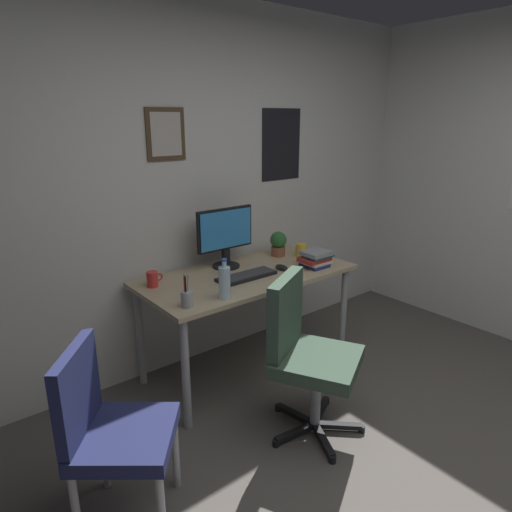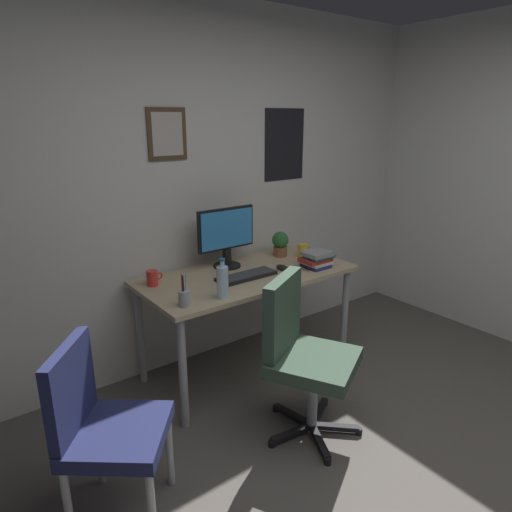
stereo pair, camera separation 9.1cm
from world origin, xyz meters
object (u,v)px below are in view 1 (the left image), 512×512
computer_mouse (281,267)px  coffee_mug_near (301,250)px  water_bottle (225,282)px  office_chair (305,349)px  keyboard (246,276)px  monitor (225,235)px  side_chair (109,426)px  pen_cup (187,298)px  book_stack_left (316,259)px  coffee_mug_far (153,279)px  potted_plant (278,243)px

computer_mouse → coffee_mug_near: bearing=23.5°
water_bottle → coffee_mug_near: (0.96, 0.33, -0.05)m
office_chair → keyboard: size_ratio=2.21×
coffee_mug_near → monitor: bearing=165.4°
side_chair → coffee_mug_near: size_ratio=7.53×
pen_cup → book_stack_left: 1.11m
coffee_mug_far → computer_mouse: bearing=-17.1°
keyboard → book_stack_left: bearing=-13.5°
side_chair → potted_plant: bearing=25.7°
side_chair → coffee_mug_near: (1.85, 0.71, 0.30)m
computer_mouse → book_stack_left: size_ratio=0.47×
coffee_mug_far → pen_cup: size_ratio=0.55×
office_chair → coffee_mug_far: office_chair is taller
office_chair → coffee_mug_near: (0.73, 0.79, 0.28)m
computer_mouse → potted_plant: size_ratio=0.56×
monitor → book_stack_left: 0.68m
office_chair → pen_cup: pen_cup is taller
office_chair → potted_plant: size_ratio=4.87×
computer_mouse → pen_cup: 0.88m
office_chair → book_stack_left: 0.87m
coffee_mug_far → book_stack_left: bearing=-18.7°
water_bottle → potted_plant: 0.96m
monitor → computer_mouse: bearing=-48.2°
computer_mouse → coffee_mug_far: bearing=162.9°
coffee_mug_near → potted_plant: bearing=135.1°
monitor → book_stack_left: (0.51, -0.41, -0.18)m
computer_mouse → coffee_mug_near: (0.34, 0.15, 0.03)m
keyboard → computer_mouse: size_ratio=3.91×
water_bottle → pen_cup: (-0.24, 0.03, -0.05)m
office_chair → potted_plant: bearing=56.7°
keyboard → potted_plant: bearing=26.1°
coffee_mug_far → office_chair: bearing=-62.0°
side_chair → water_bottle: 1.03m
computer_mouse → book_stack_left: book_stack_left is taller
potted_plant → coffee_mug_near: bearing=-44.9°
water_bottle → coffee_mug_near: size_ratio=2.17×
office_chair → water_bottle: water_bottle is taller
side_chair → book_stack_left: 1.84m
computer_mouse → side_chair: bearing=-159.8°
side_chair → keyboard: bearing=25.6°
coffee_mug_far → potted_plant: potted_plant is taller
coffee_mug_near → coffee_mug_far: (-1.21, 0.12, -0.00)m
coffee_mug_near → pen_cup: bearing=-166.0°
office_chair → side_chair: size_ratio=1.09×
monitor → coffee_mug_far: 0.63m
computer_mouse → coffee_mug_far: 0.91m
side_chair → keyboard: 1.38m
coffee_mug_near → computer_mouse: bearing=-156.5°
pen_cup → book_stack_left: (1.11, 0.05, 0.01)m
monitor → water_bottle: bearing=-125.7°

